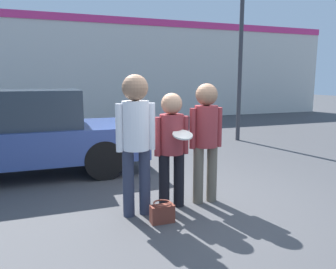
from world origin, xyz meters
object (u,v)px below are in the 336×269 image
object	(u,v)px
person_left	(136,132)
person_middle_with_frisbee	(172,142)
parked_car_near	(18,133)
handbag	(162,213)
street_lamp	(251,9)
person_right	(206,133)

from	to	relation	value
person_left	person_middle_with_frisbee	xyz separation A→B (m)	(0.53, 0.09, -0.18)
parked_car_near	handbag	bearing A→B (deg)	-57.80
person_left	handbag	xyz separation A→B (m)	(0.24, -0.35, -0.99)
parked_car_near	street_lamp	bearing A→B (deg)	15.80
street_lamp	person_right	bearing A→B (deg)	-129.51
parked_car_near	street_lamp	distance (m)	6.97
parked_car_near	handbag	size ratio (longest dim) A/B	15.16
person_middle_with_frisbee	handbag	world-z (taller)	person_middle_with_frisbee
person_middle_with_frisbee	parked_car_near	distance (m)	3.25
person_left	street_lamp	world-z (taller)	street_lamp
person_middle_with_frisbee	street_lamp	distance (m)	6.40
parked_car_near	handbag	world-z (taller)	parked_car_near
parked_car_near	person_right	bearing A→B (deg)	-42.71
person_left	street_lamp	distance (m)	6.73
handbag	parked_car_near	bearing A→B (deg)	122.20
person_right	handbag	xyz separation A→B (m)	(-0.82, -0.46, -0.90)
person_right	handbag	distance (m)	1.30
parked_car_near	street_lamp	xyz separation A→B (m)	(6.08, 1.72, 2.94)
person_middle_with_frisbee	street_lamp	size ratio (longest dim) A/B	0.27
person_right	street_lamp	world-z (taller)	street_lamp
person_right	handbag	world-z (taller)	person_right
person_middle_with_frisbee	handbag	distance (m)	0.97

